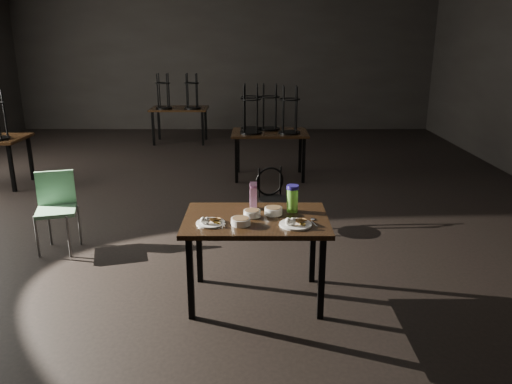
{
  "coord_description": "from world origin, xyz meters",
  "views": [
    {
      "loc": [
        0.76,
        -6.34,
        2.18
      ],
      "look_at": [
        0.76,
        -2.05,
        0.85
      ],
      "focal_mm": 35.0,
      "sensor_mm": 36.0,
      "label": 1
    }
  ],
  "objects_px": {
    "main_table": "(256,227)",
    "juice_carton": "(253,196)",
    "school_chair": "(56,204)",
    "bentwood_chair": "(272,195)",
    "water_bottle": "(292,198)"
  },
  "relations": [
    {
      "from": "water_bottle",
      "to": "school_chair",
      "type": "height_order",
      "value": "water_bottle"
    },
    {
      "from": "juice_carton",
      "to": "school_chair",
      "type": "relative_size",
      "value": 0.29
    },
    {
      "from": "main_table",
      "to": "bentwood_chair",
      "type": "bearing_deg",
      "value": 83.23
    },
    {
      "from": "bentwood_chair",
      "to": "school_chair",
      "type": "distance_m",
      "value": 2.36
    },
    {
      "from": "juice_carton",
      "to": "bentwood_chair",
      "type": "bearing_deg",
      "value": 81.12
    },
    {
      "from": "water_bottle",
      "to": "bentwood_chair",
      "type": "height_order",
      "value": "water_bottle"
    },
    {
      "from": "main_table",
      "to": "bentwood_chair",
      "type": "height_order",
      "value": "bentwood_chair"
    },
    {
      "from": "main_table",
      "to": "water_bottle",
      "type": "distance_m",
      "value": 0.4
    },
    {
      "from": "main_table",
      "to": "juice_carton",
      "type": "bearing_deg",
      "value": 95.48
    },
    {
      "from": "bentwood_chair",
      "to": "water_bottle",
      "type": "bearing_deg",
      "value": -103.87
    },
    {
      "from": "main_table",
      "to": "school_chair",
      "type": "distance_m",
      "value": 2.38
    },
    {
      "from": "main_table",
      "to": "bentwood_chair",
      "type": "relative_size",
      "value": 1.59
    },
    {
      "from": "main_table",
      "to": "juice_carton",
      "type": "distance_m",
      "value": 0.31
    },
    {
      "from": "school_chair",
      "to": "bentwood_chair",
      "type": "bearing_deg",
      "value": -2.97
    },
    {
      "from": "juice_carton",
      "to": "water_bottle",
      "type": "height_order",
      "value": "juice_carton"
    }
  ]
}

